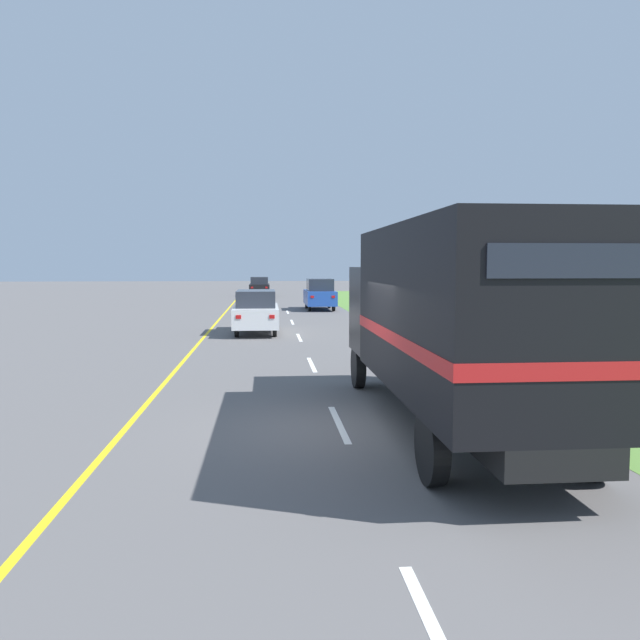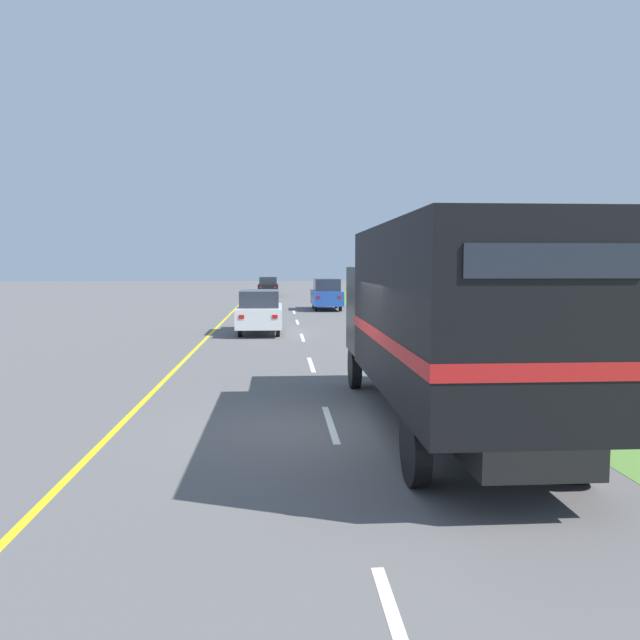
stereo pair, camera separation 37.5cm
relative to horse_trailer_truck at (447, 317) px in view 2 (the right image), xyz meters
name	(u,v)px [view 2 (the right image)]	position (x,y,z in m)	size (l,w,h in m)	color
ground_plane	(332,429)	(-1.90, 0.26, -1.94)	(200.00, 200.00, 0.00)	#5B5959
grass_shoulder	(564,320)	(11.80, 20.73, -1.93)	(20.00, 71.83, 0.01)	#568438
edge_line_yellow	(222,322)	(-5.60, 20.73, -1.93)	(0.12, 71.83, 0.01)	yellow
centre_dash_near	(330,423)	(-1.90, 0.61, -1.93)	(0.12, 2.60, 0.01)	white
centre_dash_mid_a	(311,364)	(-1.90, 7.21, -1.93)	(0.12, 2.60, 0.01)	white
centre_dash_mid_b	(302,337)	(-1.90, 13.81, -1.93)	(0.12, 2.60, 0.01)	white
centre_dash_far	(297,322)	(-1.90, 20.41, -1.93)	(0.12, 2.60, 0.01)	white
centre_dash_farthest	(294,312)	(-1.90, 27.01, -1.93)	(0.12, 2.60, 0.01)	white
horse_trailer_truck	(447,317)	(0.00, 0.00, 0.00)	(2.53, 8.55, 3.43)	black
lead_car_white	(260,311)	(-3.59, 15.58, -1.03)	(1.80, 4.52, 1.77)	black
lead_car_blue_ahead	(327,294)	(0.19, 28.87, -0.95)	(1.80, 4.48, 1.96)	black
lead_car_black_ahead	(268,286)	(-3.76, 46.60, -1.04)	(1.80, 3.97, 1.74)	black
highway_sign	(564,317)	(4.55, 5.41, -0.47)	(1.98, 0.09, 2.55)	#9E9EA3
roadside_tree_mid	(536,249)	(8.44, 16.49, 1.56)	(3.28, 3.28, 5.16)	#4C3823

